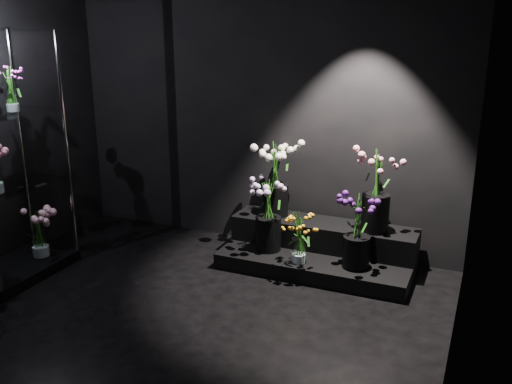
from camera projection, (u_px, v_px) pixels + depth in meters
The scene contains 12 objects.
floor at pixel (156, 335), 4.17m from camera, with size 4.00×4.00×0.00m, color black.
wall_back at pixel (261, 106), 5.52m from camera, with size 4.00×4.00×0.00m, color black.
wall_right at pixel (464, 181), 3.01m from camera, with size 4.00×4.00×0.00m, color black.
display_riser at pixel (320, 249), 5.30m from camera, with size 1.74×0.77×0.39m.
display_case at pixel (5, 160), 4.84m from camera, with size 0.58×0.96×2.12m.
bouquet_orange_bells at pixel (299, 236), 4.97m from camera, with size 0.34×0.34×0.48m.
bouquet_lilac at pixel (268, 208), 5.20m from camera, with size 0.46×0.46×0.71m.
bouquet_purple at pixel (357, 228), 4.86m from camera, with size 0.39×0.39×0.67m.
bouquet_cream_roses at pixel (275, 173), 5.41m from camera, with size 0.43×0.43×0.71m.
bouquet_pink_roses at pixel (377, 185), 4.99m from camera, with size 0.42×0.42×0.73m.
bouquet_case_magenta at pixel (10, 88), 4.80m from camera, with size 0.27×0.27×0.38m.
bouquet_case_base_pink at pixel (39, 232), 5.23m from camera, with size 0.36×0.36×0.44m.
Camera 1 is at (2.12, -3.09, 2.24)m, focal length 40.00 mm.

